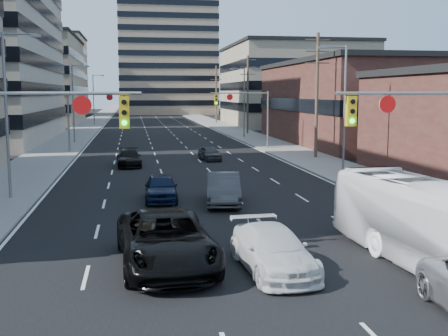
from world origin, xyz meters
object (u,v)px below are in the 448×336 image
sedan_blue (161,187)px  black_pickup (166,240)px  white_van (273,250)px  transit_bus (443,228)px

sedan_blue → black_pickup: bearing=-90.1°
black_pickup → white_van: (3.42, -1.08, -0.19)m
white_van → transit_bus: bearing=-14.7°
white_van → transit_bus: size_ratio=0.46×
transit_bus → white_van: bearing=163.3°
sedan_blue → white_van: bearing=-74.9°
black_pickup → white_van: 3.59m
transit_bus → sedan_blue: transit_bus is taller
white_van → sedan_blue: 13.16m
white_van → transit_bus: transit_bus is taller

